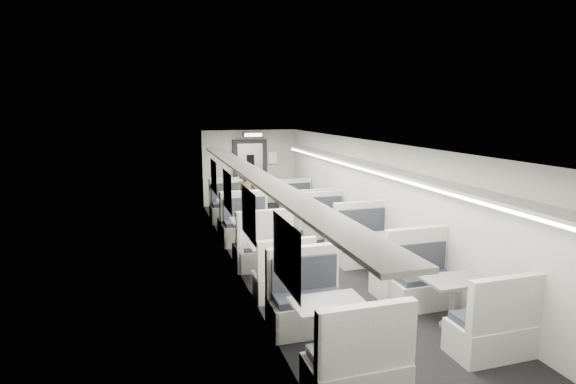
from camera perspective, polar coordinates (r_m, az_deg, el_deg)
room at (r=8.81m, az=3.16°, el=-1.66°), size 3.24×12.24×2.64m
booth_left_a at (r=11.63m, az=-6.67°, el=-2.79°), size 1.09×2.22×1.19m
booth_left_b at (r=9.59m, az=-4.40°, el=-5.62°), size 1.10×2.22×1.19m
booth_left_c at (r=8.14m, az=-1.99°, el=-8.93°), size 0.96×1.95×1.04m
booth_left_d at (r=5.77m, az=5.13°, el=-17.07°), size 1.07×2.17×1.16m
booth_right_a at (r=12.44m, az=2.18°, el=-2.09°), size 0.96×1.94×1.04m
booth_right_b at (r=10.33m, az=6.35°, el=-4.70°), size 0.98×2.00×1.07m
booth_right_c at (r=8.46m, az=12.10°, el=-7.97°), size 1.12×2.27×1.22m
booth_right_d at (r=6.92m, az=20.21°, el=-13.03°), size 1.01×2.06×1.10m
passenger at (r=11.09m, az=-5.38°, el=-1.17°), size 0.62×0.42×1.64m
window_a at (r=11.72m, az=-9.41°, el=1.99°), size 0.02×1.18×0.84m
window_b at (r=9.57m, az=-7.71°, el=0.14°), size 0.02×1.18×0.84m
window_c at (r=7.44m, az=-5.04°, el=-2.77°), size 0.02×1.18×0.84m
window_d at (r=5.39m, az=-0.23°, el=-7.94°), size 0.02×1.18×0.84m
luggage_rack_left at (r=8.06m, az=-4.41°, el=2.35°), size 0.46×10.40×0.09m
luggage_rack_right at (r=8.92m, az=11.42°, el=2.96°), size 0.46×10.40×0.09m
vestibule_door at (r=14.48m, az=-4.82°, el=2.46°), size 1.10×0.13×2.10m
exit_sign at (r=13.88m, az=-4.48°, el=7.26°), size 0.62×0.12×0.16m
wall_notice at (r=14.58m, az=-1.94°, el=4.37°), size 0.32×0.02×0.40m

